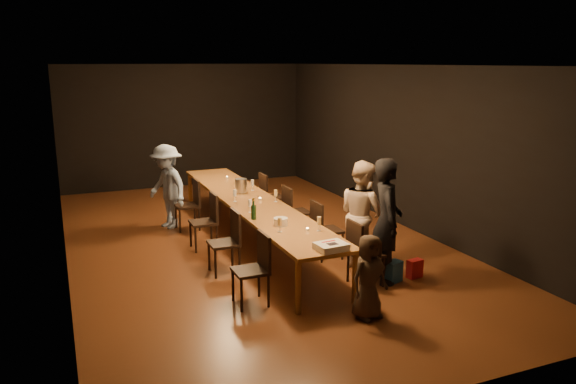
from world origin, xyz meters
name	(u,v)px	position (x,y,z in m)	size (l,w,h in m)	color
ground	(252,242)	(0.00, 0.00, 0.00)	(10.00, 10.00, 0.00)	#412410
room_shell	(250,122)	(0.00, 0.00, 2.08)	(6.04, 10.04, 3.02)	black
table	(251,203)	(0.00, 0.00, 0.70)	(0.90, 6.00, 0.75)	brown
chair_right_0	(366,253)	(0.85, -2.40, 0.47)	(0.42, 0.42, 0.93)	black
chair_right_1	(327,230)	(0.85, -1.20, 0.47)	(0.42, 0.42, 0.93)	black
chair_right_2	(297,211)	(0.85, 0.00, 0.47)	(0.42, 0.42, 0.93)	black
chair_right_3	(273,197)	(0.85, 1.20, 0.47)	(0.42, 0.42, 0.93)	black
chair_left_0	(250,270)	(-0.85, -2.40, 0.47)	(0.42, 0.42, 0.93)	black
chair_left_1	(224,243)	(-0.85, -1.20, 0.47)	(0.42, 0.42, 0.93)	black
chair_left_2	(203,222)	(-0.85, 0.00, 0.47)	(0.42, 0.42, 0.93)	black
chair_left_3	(187,205)	(-0.85, 1.20, 0.47)	(0.42, 0.42, 0.93)	black
woman_birthday	(387,221)	(1.17, -2.39, 0.89)	(0.65, 0.42, 1.77)	black
woman_tan	(363,215)	(1.15, -1.76, 0.82)	(0.80, 0.62, 1.64)	beige
man_blue	(167,187)	(-1.15, 1.46, 0.79)	(1.02, 0.58, 1.57)	#8BA9D7
child	(369,277)	(0.34, -3.32, 0.53)	(0.51, 0.34, 1.05)	#392B20
gift_bag_red	(415,269)	(1.64, -2.45, 0.13)	(0.23, 0.12, 0.27)	red
gift_bag_blue	(393,272)	(1.27, -2.47, 0.15)	(0.24, 0.16, 0.30)	#2867B0
birthday_cake	(331,246)	(0.08, -2.83, 0.79)	(0.41, 0.34, 0.09)	white
plate_stack	(281,222)	(-0.11, -1.60, 0.81)	(0.20, 0.20, 0.11)	white
champagne_bottle	(254,209)	(-0.36, -1.13, 0.91)	(0.08, 0.08, 0.33)	black
ice_bucket	(241,185)	(0.03, 0.66, 0.87)	(0.22, 0.22, 0.24)	silver
wineglass_0	(280,225)	(-0.24, -1.89, 0.85)	(0.06, 0.06, 0.21)	beige
wineglass_1	(319,224)	(0.29, -2.05, 0.85)	(0.06, 0.06, 0.21)	beige
wineglass_2	(250,206)	(-0.28, -0.75, 0.85)	(0.06, 0.06, 0.21)	silver
wineglass_3	(276,196)	(0.35, -0.25, 0.85)	(0.06, 0.06, 0.21)	beige
wineglass_4	(235,196)	(-0.29, 0.02, 0.85)	(0.06, 0.06, 0.21)	silver
wineglass_5	(253,185)	(0.26, 0.69, 0.85)	(0.06, 0.06, 0.21)	silver
tealight_near	(307,229)	(0.15, -1.96, 0.77)	(0.05, 0.05, 0.03)	#B2B7B2
tealight_mid	(260,199)	(0.15, -0.02, 0.77)	(0.05, 0.05, 0.03)	#B2B7B2
tealight_far	(227,178)	(0.15, 1.93, 0.77)	(0.05, 0.05, 0.03)	#B2B7B2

